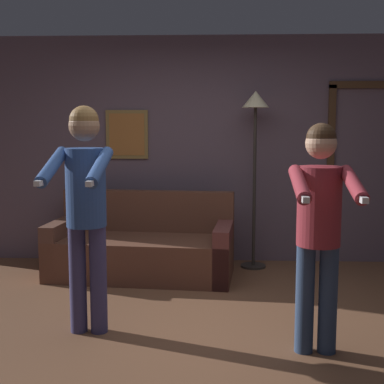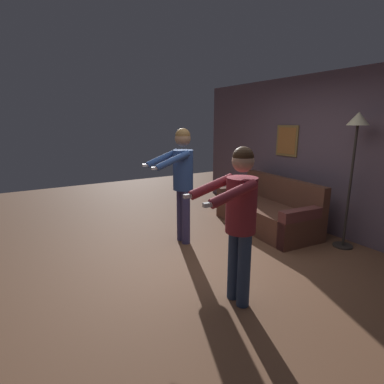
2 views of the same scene
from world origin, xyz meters
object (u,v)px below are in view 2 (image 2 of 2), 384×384
Objects in this scene: person_standing_left at (182,175)px; torchiere_lamp at (356,140)px; couch at (267,212)px; person_standing_right at (239,213)px.

torchiere_lamp is at bearing 54.43° from person_standing_left.
person_standing_right is at bearing -52.00° from couch.
person_standing_right reaches higher than couch.
torchiere_lamp is at bearing 96.88° from person_standing_right.
couch is at bearing 128.00° from person_standing_right.
couch is 2.50m from person_standing_right.
person_standing_left is 1.71m from person_standing_right.
person_standing_left is (-1.41, -1.97, -0.53)m from torchiere_lamp.
couch is 1.01× the size of torchiere_lamp.
person_standing_right is at bearing -83.12° from torchiere_lamp.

